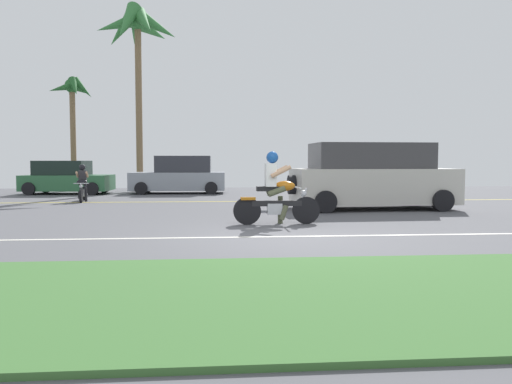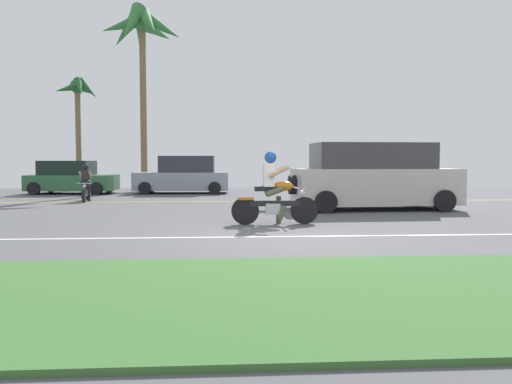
{
  "view_description": "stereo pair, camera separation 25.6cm",
  "coord_description": "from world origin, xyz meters",
  "px_view_note": "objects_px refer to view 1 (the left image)",
  "views": [
    {
      "loc": [
        -1.42,
        -9.37,
        1.48
      ],
      "look_at": [
        -0.28,
        4.42,
        0.61
      ],
      "focal_mm": 34.85,
      "sensor_mm": 36.0,
      "label": 1
    },
    {
      "loc": [
        -1.16,
        -9.39,
        1.48
      ],
      "look_at": [
        -0.28,
        4.42,
        0.61
      ],
      "focal_mm": 34.85,
      "sensor_mm": 36.0,
      "label": 2
    }
  ],
  "objects_px": {
    "motorcyclist": "(276,194)",
    "parked_car_1": "(180,176)",
    "suv_nearby": "(372,177)",
    "motorcyclist_distant": "(83,186)",
    "palm_tree_0": "(72,98)",
    "palm_tree_1": "(137,34)",
    "parked_car_0": "(66,178)"
  },
  "relations": [
    {
      "from": "palm_tree_0",
      "to": "motorcyclist_distant",
      "type": "height_order",
      "value": "palm_tree_0"
    },
    {
      "from": "motorcyclist",
      "to": "motorcyclist_distant",
      "type": "bearing_deg",
      "value": 131.4
    },
    {
      "from": "suv_nearby",
      "to": "palm_tree_1",
      "type": "bearing_deg",
      "value": 130.92
    },
    {
      "from": "parked_car_0",
      "to": "palm_tree_0",
      "type": "height_order",
      "value": "palm_tree_0"
    },
    {
      "from": "parked_car_0",
      "to": "suv_nearby",
      "type": "bearing_deg",
      "value": -34.91
    },
    {
      "from": "parked_car_1",
      "to": "palm_tree_1",
      "type": "xyz_separation_m",
      "value": [
        -2.1,
        1.83,
        6.79
      ]
    },
    {
      "from": "motorcyclist",
      "to": "parked_car_1",
      "type": "relative_size",
      "value": 0.48
    },
    {
      "from": "suv_nearby",
      "to": "palm_tree_0",
      "type": "relative_size",
      "value": 0.92
    },
    {
      "from": "motorcyclist",
      "to": "parked_car_0",
      "type": "relative_size",
      "value": 0.52
    },
    {
      "from": "parked_car_0",
      "to": "palm_tree_0",
      "type": "distance_m",
      "value": 4.54
    },
    {
      "from": "suv_nearby",
      "to": "palm_tree_1",
      "type": "height_order",
      "value": "palm_tree_1"
    },
    {
      "from": "motorcyclist",
      "to": "motorcyclist_distant",
      "type": "distance_m",
      "value": 9.4
    },
    {
      "from": "palm_tree_1",
      "to": "parked_car_1",
      "type": "bearing_deg",
      "value": -41.1
    },
    {
      "from": "parked_car_0",
      "to": "palm_tree_1",
      "type": "height_order",
      "value": "palm_tree_1"
    },
    {
      "from": "parked_car_0",
      "to": "palm_tree_1",
      "type": "bearing_deg",
      "value": 31.89
    },
    {
      "from": "suv_nearby",
      "to": "parked_car_1",
      "type": "relative_size",
      "value": 1.2
    },
    {
      "from": "palm_tree_0",
      "to": "motorcyclist_distant",
      "type": "bearing_deg",
      "value": -72.32
    },
    {
      "from": "palm_tree_0",
      "to": "palm_tree_1",
      "type": "distance_m",
      "value": 4.45
    },
    {
      "from": "motorcyclist_distant",
      "to": "parked_car_1",
      "type": "bearing_deg",
      "value": 53.24
    },
    {
      "from": "motorcyclist",
      "to": "motorcyclist_distant",
      "type": "relative_size",
      "value": 1.26
    },
    {
      "from": "parked_car_1",
      "to": "parked_car_0",
      "type": "bearing_deg",
      "value": 179.86
    },
    {
      "from": "parked_car_1",
      "to": "motorcyclist_distant",
      "type": "bearing_deg",
      "value": -126.76
    },
    {
      "from": "palm_tree_0",
      "to": "palm_tree_1",
      "type": "xyz_separation_m",
      "value": [
        3.23,
        -0.53,
        3.01
      ]
    },
    {
      "from": "parked_car_1",
      "to": "motorcyclist",
      "type": "bearing_deg",
      "value": -75.15
    },
    {
      "from": "suv_nearby",
      "to": "parked_car_1",
      "type": "distance_m",
      "value": 10.2
    },
    {
      "from": "motorcyclist_distant",
      "to": "suv_nearby",
      "type": "bearing_deg",
      "value": -20.87
    },
    {
      "from": "motorcyclist",
      "to": "parked_car_1",
      "type": "height_order",
      "value": "same"
    },
    {
      "from": "suv_nearby",
      "to": "motorcyclist_distant",
      "type": "xyz_separation_m",
      "value": [
        -9.59,
        3.66,
        -0.41
      ]
    },
    {
      "from": "parked_car_1",
      "to": "motorcyclist_distant",
      "type": "distance_m",
      "value": 5.37
    },
    {
      "from": "parked_car_0",
      "to": "motorcyclist_distant",
      "type": "distance_m",
      "value": 4.68
    },
    {
      "from": "parked_car_0",
      "to": "parked_car_1",
      "type": "relative_size",
      "value": 0.91
    },
    {
      "from": "parked_car_0",
      "to": "palm_tree_0",
      "type": "xyz_separation_m",
      "value": [
        -0.3,
        2.35,
        3.87
      ]
    }
  ]
}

